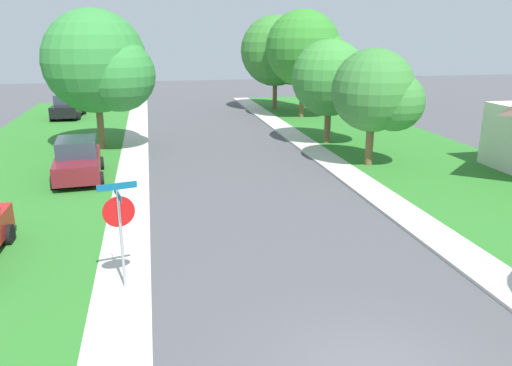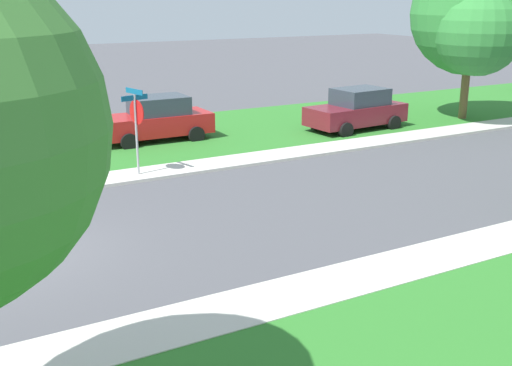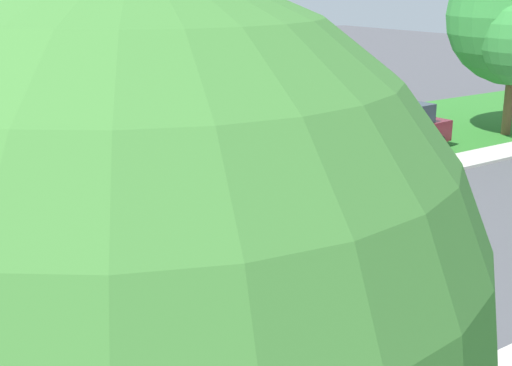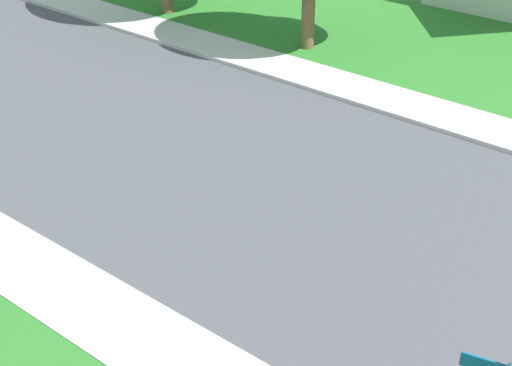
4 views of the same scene
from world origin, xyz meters
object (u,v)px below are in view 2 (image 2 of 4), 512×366
object	(u,v)px
stop_sign_far_corner	(136,118)
car_maroon_far_down_street	(357,110)
tree_corner_large	(474,19)
car_red_near_corner	(156,119)

from	to	relation	value
stop_sign_far_corner	car_maroon_far_down_street	xyz separation A→B (m)	(-2.30, 10.32, -1.01)
stop_sign_far_corner	car_maroon_far_down_street	size ratio (longest dim) A/B	0.63
tree_corner_large	car_red_near_corner	bearing A→B (deg)	-102.20
car_red_near_corner	car_maroon_far_down_street	bearing A→B (deg)	75.34
stop_sign_far_corner	tree_corner_large	size ratio (longest dim) A/B	0.38
car_red_near_corner	tree_corner_large	world-z (taller)	tree_corner_large
car_maroon_far_down_street	tree_corner_large	size ratio (longest dim) A/B	0.61
stop_sign_far_corner	tree_corner_large	world-z (taller)	tree_corner_large
car_red_near_corner	tree_corner_large	size ratio (longest dim) A/B	0.59
car_maroon_far_down_street	tree_corner_large	xyz separation A→B (m)	(0.81, 5.46, 3.62)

